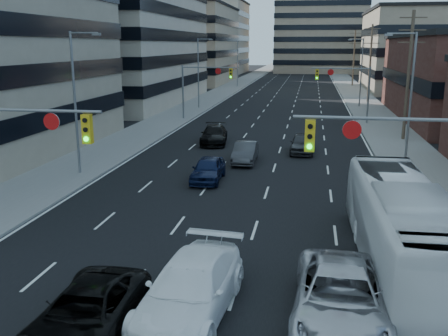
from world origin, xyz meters
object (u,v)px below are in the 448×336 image
at_px(black_pickup, 87,313).
at_px(sedan_blue, 208,169).
at_px(silver_suv, 340,298).
at_px(transit_bus, 402,227).
at_px(white_van, 191,288).

distance_m(black_pickup, sedan_blue, 17.22).
relative_size(silver_suv, transit_bus, 0.51).
bearing_deg(white_van, silver_suv, 8.12).
bearing_deg(black_pickup, silver_suv, 15.01).
height_order(black_pickup, silver_suv, silver_suv).
distance_m(silver_suv, transit_bus, 5.00).
relative_size(black_pickup, silver_suv, 0.87).
height_order(white_van, transit_bus, transit_bus).
distance_m(black_pickup, white_van, 3.15).
bearing_deg(silver_suv, sedan_blue, 117.21).
bearing_deg(transit_bus, silver_suv, -121.41).
relative_size(white_van, sedan_blue, 1.38).
bearing_deg(white_van, transit_bus, 37.98).
bearing_deg(white_van, sedan_blue, 104.49).
relative_size(white_van, silver_suv, 0.99).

